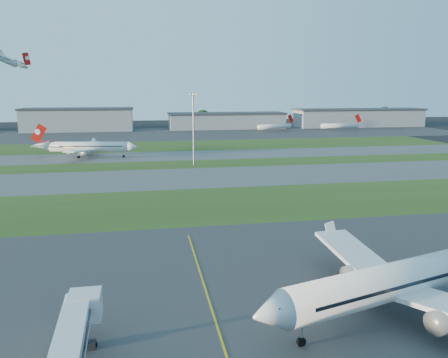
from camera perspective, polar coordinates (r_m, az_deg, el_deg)
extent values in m
plane|color=black|center=(55.33, -6.77, -17.69)|extent=(700.00, 700.00, 0.00)
cube|color=#333335|center=(55.32, -6.77, -17.68)|extent=(300.00, 70.00, 0.01)
cube|color=#2E4517|center=(103.83, -8.66, -3.60)|extent=(300.00, 34.00, 0.01)
cube|color=#515154|center=(135.96, -9.12, 0.00)|extent=(300.00, 32.00, 0.01)
cube|color=#2E4517|center=(160.53, -9.35, 1.77)|extent=(300.00, 18.00, 0.01)
cube|color=#515154|center=(182.26, -9.49, 2.93)|extent=(300.00, 26.00, 0.01)
cube|color=#2E4517|center=(214.95, -9.66, 4.22)|extent=(300.00, 40.00, 0.01)
cube|color=#333335|center=(274.57, -9.86, 5.79)|extent=(400.00, 80.00, 0.01)
cube|color=gold|center=(55.78, -1.39, -17.34)|extent=(0.25, 60.00, 0.02)
cube|color=white|center=(51.57, -17.67, -15.46)|extent=(3.40, 3.00, 3.00)
cylinder|color=gray|center=(51.04, -17.77, -18.83)|extent=(0.70, 0.70, 3.20)
cube|color=black|center=(51.68, -17.68, -20.03)|extent=(2.20, 1.20, 0.70)
cylinder|color=white|center=(57.78, 22.49, -11.90)|extent=(34.27, 13.55, 4.35)
cube|color=white|center=(64.59, 16.99, -9.55)|extent=(5.69, 17.34, 1.77)
cylinder|color=slate|center=(62.26, 17.35, -11.64)|extent=(5.35, 3.85, 2.64)
cylinder|color=white|center=(184.69, -17.18, 4.06)|extent=(31.78, 9.47, 4.00)
cube|color=#B4110B|center=(190.88, -23.06, 5.51)|extent=(6.79, 1.56, 7.97)
cube|color=white|center=(193.06, -16.76, 4.24)|extent=(5.80, 16.07, 1.63)
cube|color=white|center=(177.10, -18.27, 3.52)|extent=(10.77, 16.34, 1.63)
cylinder|color=slate|center=(190.55, -16.47, 3.81)|extent=(4.78, 3.16, 2.42)
cylinder|color=slate|center=(178.97, -17.54, 3.27)|extent=(4.78, 3.16, 2.42)
cube|color=#B4110B|center=(267.47, -24.65, 15.69)|extent=(5.57, 3.42, 7.28)
cylinder|color=white|center=(290.51, 6.63, 6.83)|extent=(25.57, 11.73, 3.20)
cube|color=#B4110B|center=(298.07, 8.68, 7.82)|extent=(4.98, 2.02, 6.16)
cylinder|color=white|center=(304.30, 14.85, 6.73)|extent=(26.04, 3.57, 3.20)
cube|color=#B4110B|center=(309.54, 17.11, 7.58)|extent=(5.18, 0.37, 6.16)
cylinder|color=gray|center=(157.88, -4.00, 6.31)|extent=(0.60, 0.60, 25.00)
cube|color=gray|center=(157.22, -4.07, 10.99)|extent=(3.20, 0.50, 0.80)
cube|color=#FFF2CC|center=(157.22, -4.07, 10.99)|extent=(2.80, 0.70, 0.35)
cube|color=gray|center=(306.84, -18.48, 7.27)|extent=(70.00, 22.00, 14.00)
cube|color=#383A3F|center=(306.44, -18.57, 8.69)|extent=(71.40, 23.00, 1.20)
cube|color=gray|center=(309.42, 0.35, 7.52)|extent=(80.00, 22.00, 10.00)
cube|color=#383A3F|center=(309.07, 0.35, 8.56)|extent=(81.60, 23.00, 1.20)
cube|color=gray|center=(342.35, 17.18, 7.57)|extent=(95.00, 22.00, 12.00)
cube|color=#383A3F|center=(342.01, 17.25, 8.68)|extent=(96.90, 23.00, 1.20)
cylinder|color=black|center=(315.72, -13.63, 6.70)|extent=(1.00, 1.00, 3.60)
sphere|color=black|center=(315.42, -13.66, 7.43)|extent=(9.90, 9.90, 9.90)
cylinder|color=black|center=(321.03, -2.77, 7.14)|extent=(1.00, 1.00, 4.20)
sphere|color=black|center=(320.70, -2.78, 7.98)|extent=(11.55, 11.55, 11.55)
cylinder|color=black|center=(337.36, 10.11, 7.16)|extent=(1.00, 1.00, 3.80)
sphere|color=black|center=(337.07, 10.13, 7.88)|extent=(10.45, 10.45, 10.45)
cylinder|color=black|center=(371.06, 20.15, 7.08)|extent=(1.00, 1.00, 4.60)
sphere|color=black|center=(370.75, 20.21, 7.88)|extent=(12.65, 12.65, 12.65)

